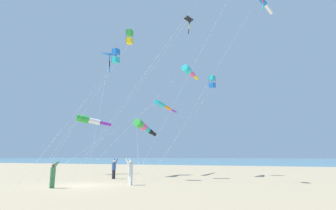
% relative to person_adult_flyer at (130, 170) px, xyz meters
% --- Properties ---
extents(ground_plane, '(600.00, 600.00, 0.00)m').
position_rel_person_adult_flyer_xyz_m(ground_plane, '(-1.38, 2.88, -0.98)').
color(ground_plane, tan).
extents(ocean_water_strip, '(240.00, 600.00, 0.01)m').
position_rel_person_adult_flyer_xyz_m(ocean_water_strip, '(163.62, 2.88, -0.97)').
color(ocean_water_strip, teal).
rests_on(ocean_water_strip, ground_plane).
extents(person_adult_flyer, '(0.51, 0.61, 1.80)m').
position_rel_person_adult_flyer_xyz_m(person_adult_flyer, '(0.00, 0.00, 0.00)').
color(person_adult_flyer, silver).
rests_on(person_adult_flyer, ground_plane).
extents(person_child_green_jacket, '(0.57, 0.51, 1.63)m').
position_rel_person_adult_flyer_xyz_m(person_child_green_jacket, '(-3.43, 3.53, -0.09)').
color(person_child_green_jacket, '#3D7F51').
rests_on(person_child_green_jacket, ground_plane).
extents(person_child_grey_jacket, '(0.52, 0.40, 1.77)m').
position_rel_person_adult_flyer_xyz_m(person_child_grey_jacket, '(4.04, 4.04, -0.01)').
color(person_child_grey_jacket, '#232328').
rests_on(person_child_grey_jacket, ground_plane).
extents(kite_windsock_long_streamer_right, '(9.14, 3.93, 5.74)m').
position_rel_person_adult_flyer_xyz_m(kite_windsock_long_streamer_right, '(8.24, 3.38, 3.99)').
color(kite_windsock_long_streamer_right, green).
rests_on(kite_windsock_long_streamer_right, ground_plane).
extents(kite_windsock_teal_far_right, '(18.29, 3.46, 8.06)m').
position_rel_person_adult_flyer_xyz_m(kite_windsock_teal_far_right, '(11.39, 2.47, 6.73)').
color(kite_windsock_teal_far_right, '#1EB7C6').
rests_on(kite_windsock_teal_far_right, ground_plane).
extents(kite_box_blue_topmost, '(6.40, 5.15, 10.87)m').
position_rel_person_adult_flyer_xyz_m(kite_box_blue_topmost, '(12.06, -3.16, 9.19)').
color(kite_box_blue_topmost, '#1EB7C6').
rests_on(kite_box_blue_topmost, ground_plane).
extents(kite_windsock_green_low_center, '(12.90, 5.77, 11.60)m').
position_rel_person_adult_flyer_xyz_m(kite_windsock_green_low_center, '(10.19, -1.07, 10.07)').
color(kite_windsock_green_low_center, '#1EB7C6').
rests_on(kite_windsock_green_low_center, ground_plane).
extents(kite_delta_checkered_midright, '(7.95, 4.21, 14.04)m').
position_rel_person_adult_flyer_xyz_m(kite_delta_checkered_midright, '(8.27, 8.05, 12.75)').
color(kite_delta_checkered_midright, blue).
rests_on(kite_delta_checkered_midright, ground_plane).
extents(kite_box_magenta_far_left, '(9.59, 0.60, 11.62)m').
position_rel_person_adult_flyer_xyz_m(kite_box_magenta_far_left, '(2.97, 3.59, 9.97)').
color(kite_box_magenta_far_left, blue).
rests_on(kite_box_magenta_far_left, ground_plane).
extents(kite_box_black_fish_shape, '(8.43, 2.36, 14.50)m').
position_rel_person_adult_flyer_xyz_m(kite_box_black_fish_shape, '(5.18, 3.54, 12.78)').
color(kite_box_black_fish_shape, green).
rests_on(kite_box_black_fish_shape, ground_plane).
extents(kite_delta_white_trailing, '(3.80, 9.29, 13.72)m').
position_rel_person_adult_flyer_xyz_m(kite_delta_white_trailing, '(3.66, -3.18, 12.46)').
color(kite_delta_white_trailing, black).
rests_on(kite_delta_white_trailing, ground_plane).
extents(kite_windsock_purple_drifting, '(13.17, 5.88, 6.75)m').
position_rel_person_adult_flyer_xyz_m(kite_windsock_purple_drifting, '(8.54, 10.77, 5.13)').
color(kite_windsock_purple_drifting, green).
rests_on(kite_windsock_purple_drifting, ground_plane).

